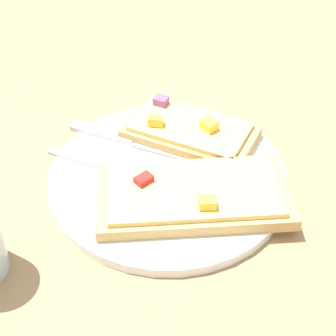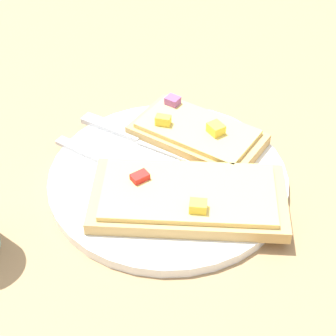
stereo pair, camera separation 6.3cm
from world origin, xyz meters
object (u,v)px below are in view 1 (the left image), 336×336
pizza_slice_corner (190,131)px  plate (168,178)px  fork (146,180)px  pizza_slice_main (194,194)px  knife (141,143)px

pizza_slice_corner → plate: bearing=-86.1°
fork → pizza_slice_main: size_ratio=0.99×
knife → pizza_slice_main: size_ratio=0.97×
plate → pizza_slice_main: size_ratio=1.18×
plate → fork: (-0.02, -0.02, 0.01)m
knife → pizza_slice_corner: (0.05, 0.04, 0.01)m
fork → pizza_slice_main: bearing=-5.5°
fork → knife: bearing=121.9°
fork → knife: knife is taller
fork → knife: (-0.04, 0.05, -0.00)m
fork → pizza_slice_main: (0.06, -0.00, 0.01)m
fork → pizza_slice_corner: pizza_slice_corner is taller
pizza_slice_main → pizza_slice_corner: pizza_slice_corner is taller
knife → pizza_slice_corner: 0.06m
pizza_slice_corner → pizza_slice_main: bearing=-64.0°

